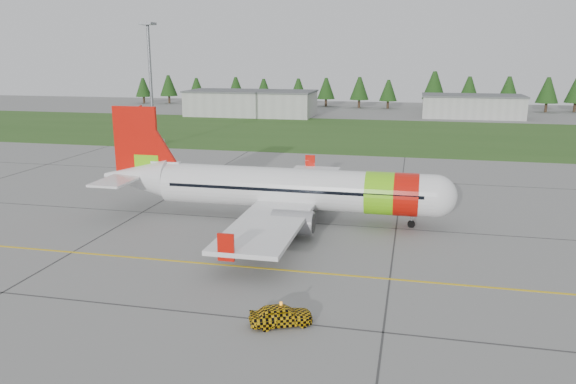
# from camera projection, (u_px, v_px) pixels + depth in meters

# --- Properties ---
(ground) EXTENTS (320.00, 320.00, 0.00)m
(ground) POSITION_uv_depth(u_px,v_px,m) (216.00, 315.00, 33.99)
(ground) COLOR gray
(ground) RESTS_ON ground
(aircraft) EXTENTS (34.50, 31.60, 10.46)m
(aircraft) POSITION_uv_depth(u_px,v_px,m) (286.00, 189.00, 53.01)
(aircraft) COLOR white
(aircraft) RESTS_ON ground
(follow_me_car) EXTENTS (1.76, 1.87, 3.69)m
(follow_me_car) POSITION_uv_depth(u_px,v_px,m) (281.00, 296.00, 32.33)
(follow_me_car) COLOR yellow
(follow_me_car) RESTS_ON ground
(service_van) EXTENTS (1.66, 1.61, 3.98)m
(service_van) POSITION_uv_depth(u_px,v_px,m) (154.00, 134.00, 96.65)
(service_van) COLOR silver
(service_van) RESTS_ON ground
(grass_strip) EXTENTS (320.00, 50.00, 0.03)m
(grass_strip) POSITION_uv_depth(u_px,v_px,m) (356.00, 134.00, 111.67)
(grass_strip) COLOR #30561E
(grass_strip) RESTS_ON ground
(taxi_guideline) EXTENTS (120.00, 0.25, 0.02)m
(taxi_guideline) POSITION_uv_depth(u_px,v_px,m) (253.00, 267.00, 41.56)
(taxi_guideline) COLOR gold
(taxi_guideline) RESTS_ON ground
(hangar_west) EXTENTS (32.00, 14.00, 6.00)m
(hangar_west) POSITION_uv_depth(u_px,v_px,m) (251.00, 104.00, 143.87)
(hangar_west) COLOR #A8A8A3
(hangar_west) RESTS_ON ground
(hangar_east) EXTENTS (24.00, 12.00, 5.20)m
(hangar_east) POSITION_uv_depth(u_px,v_px,m) (472.00, 107.00, 139.82)
(hangar_east) COLOR #A8A8A3
(hangar_east) RESTS_ON ground
(floodlight_mast) EXTENTS (0.50, 0.50, 20.00)m
(floodlight_mast) POSITION_uv_depth(u_px,v_px,m) (151.00, 87.00, 93.37)
(floodlight_mast) COLOR slate
(floodlight_mast) RESTS_ON ground
(treeline) EXTENTS (160.00, 8.00, 10.00)m
(treeline) POSITION_uv_depth(u_px,v_px,m) (377.00, 91.00, 163.53)
(treeline) COLOR #1C3F14
(treeline) RESTS_ON ground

